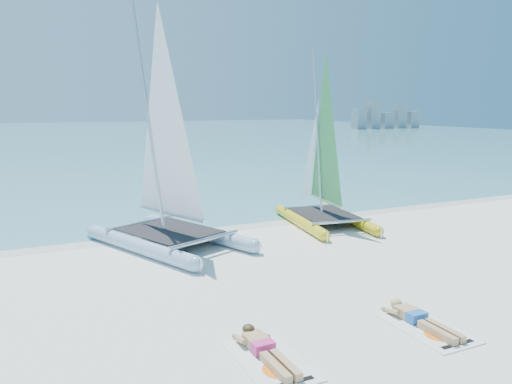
# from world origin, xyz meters

# --- Properties ---
(ground) EXTENTS (140.00, 140.00, 0.00)m
(ground) POSITION_xyz_m (0.00, 0.00, 0.00)
(ground) COLOR silver
(ground) RESTS_ON ground
(sea) EXTENTS (140.00, 115.00, 0.01)m
(sea) POSITION_xyz_m (0.00, 63.00, 0.01)
(sea) COLOR #68A6AD
(sea) RESTS_ON ground
(wet_sand_strip) EXTENTS (140.00, 1.40, 0.01)m
(wet_sand_strip) POSITION_xyz_m (0.00, 5.50, 0.00)
(wet_sand_strip) COLOR silver
(wet_sand_strip) RESTS_ON ground
(distant_skyline) EXTENTS (14.00, 2.00, 5.00)m
(distant_skyline) POSITION_xyz_m (53.71, 62.00, 1.94)
(distant_skyline) COLOR #A1A9B1
(distant_skyline) RESTS_ON ground
(catamaran_blue) EXTENTS (4.36, 5.89, 7.27)m
(catamaran_blue) POSITION_xyz_m (-2.41, 4.10, 2.17)
(catamaran_blue) COLOR #B0C8E7
(catamaran_blue) RESTS_ON ground
(catamaran_yellow) EXTENTS (2.83, 4.99, 6.21)m
(catamaran_yellow) POSITION_xyz_m (3.23, 4.73, 1.95)
(catamaran_yellow) COLOR yellow
(catamaran_yellow) RESTS_ON ground
(towel_a) EXTENTS (1.00, 1.85, 0.02)m
(towel_a) POSITION_xyz_m (-2.77, -3.22, 0.01)
(towel_a) COLOR white
(towel_a) RESTS_ON ground
(sunbather_a) EXTENTS (0.37, 1.73, 0.26)m
(sunbather_a) POSITION_xyz_m (-2.77, -3.02, 0.12)
(sunbather_a) COLOR tan
(sunbather_a) RESTS_ON towel_a
(towel_b) EXTENTS (1.00, 1.85, 0.02)m
(towel_b) POSITION_xyz_m (0.37, -3.39, 0.01)
(towel_b) COLOR white
(towel_b) RESTS_ON ground
(sunbather_b) EXTENTS (0.37, 1.73, 0.26)m
(sunbather_b) POSITION_xyz_m (0.37, -3.20, 0.12)
(sunbather_b) COLOR tan
(sunbather_b) RESTS_ON towel_b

